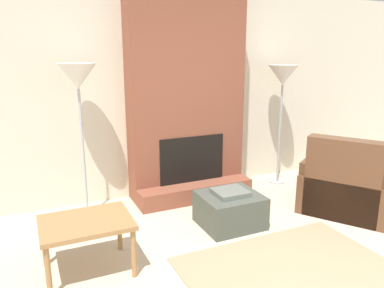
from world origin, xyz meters
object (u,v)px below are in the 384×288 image
ottoman (230,209)px  floor_lamp_right (283,78)px  armchair (347,186)px  floor_lamp_left (78,81)px  side_table (86,227)px

ottoman → floor_lamp_right: size_ratio=0.38×
floor_lamp_right → ottoman: bearing=-145.5°
armchair → floor_lamp_left: floor_lamp_left is taller
ottoman → floor_lamp_right: bearing=34.5°
ottoman → armchair: bearing=-8.2°
floor_lamp_right → side_table: bearing=-158.0°
side_table → floor_lamp_right: bearing=22.0°
armchair → floor_lamp_right: bearing=-24.8°
armchair → floor_lamp_right: 1.63m
floor_lamp_left → side_table: bearing=-98.7°
ottoman → armchair: 1.49m
armchair → floor_lamp_right: floor_lamp_right is taller
side_table → floor_lamp_right: 3.25m
armchair → floor_lamp_left: 3.29m
side_table → floor_lamp_left: floor_lamp_left is taller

